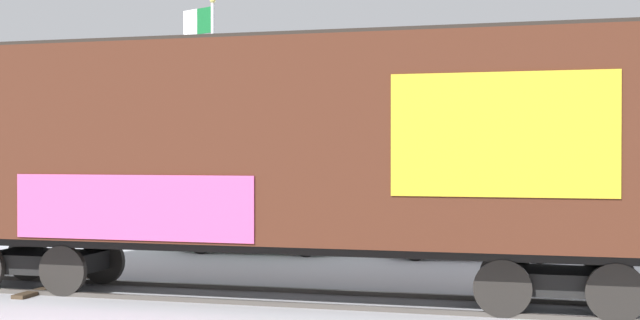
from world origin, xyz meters
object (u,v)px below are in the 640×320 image
object	(u,v)px
parked_car_green	(260,219)
parked_car_silver	(475,223)
flagpole	(207,82)
freight_car	(280,147)

from	to	relation	value
parked_car_green	parked_car_silver	size ratio (longest dim) A/B	0.94
parked_car_silver	flagpole	bearing A→B (deg)	158.31
parked_car_silver	freight_car	bearing A→B (deg)	-111.03
flagpole	freight_car	bearing A→B (deg)	-58.98
freight_car	parked_car_green	world-z (taller)	freight_car
freight_car	flagpole	distance (m)	12.36
parked_car_green	freight_car	bearing A→B (deg)	-65.96
parked_car_green	parked_car_silver	world-z (taller)	parked_car_silver
flagpole	parked_car_green	bearing A→B (deg)	-49.06
freight_car	parked_car_green	size ratio (longest dim) A/B	3.66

